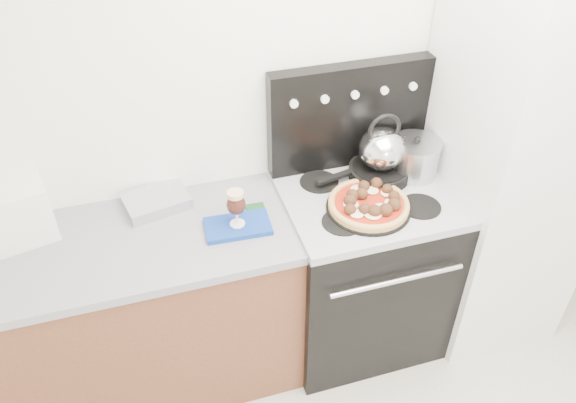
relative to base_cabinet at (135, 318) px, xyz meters
name	(u,v)px	position (x,y,z in m)	size (l,w,h in m)	color
room_shell	(474,285)	(1.02, -0.91, 0.82)	(3.52, 3.01, 2.52)	beige
base_cabinet	(135,318)	(0.00, 0.00, 0.00)	(1.45, 0.60, 0.86)	brown
countertop	(116,246)	(0.00, 0.00, 0.45)	(1.48, 0.63, 0.04)	gray
stove_body	(360,270)	(1.10, -0.02, 0.01)	(0.76, 0.65, 0.88)	black
cooktop	(368,198)	(1.10, -0.02, 0.47)	(0.76, 0.65, 0.04)	#ADADB2
backguard	(349,116)	(1.10, 0.25, 0.74)	(0.76, 0.08, 0.50)	black
fridge	(508,166)	(1.80, -0.05, 0.52)	(0.64, 0.68, 1.90)	silver
foil_sheet	(156,201)	(0.19, 0.19, 0.50)	(0.27, 0.20, 0.05)	white
oven_mitt	(238,226)	(0.50, -0.06, 0.48)	(0.27, 0.16, 0.02)	#143896
beer_glass	(236,208)	(0.50, -0.06, 0.58)	(0.08, 0.08, 0.17)	#34160F
pizza_pan	(368,208)	(1.06, -0.12, 0.50)	(0.37, 0.37, 0.01)	black
pizza	(369,202)	(1.06, -0.12, 0.53)	(0.35, 0.35, 0.05)	gold
skillet	(379,172)	(1.21, 0.09, 0.52)	(0.28, 0.28, 0.05)	black
tea_kettle	(382,146)	(1.21, 0.09, 0.66)	(0.21, 0.21, 0.23)	silver
stock_pot	(414,159)	(1.37, 0.07, 0.57)	(0.22, 0.22, 0.16)	#B2B2B8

